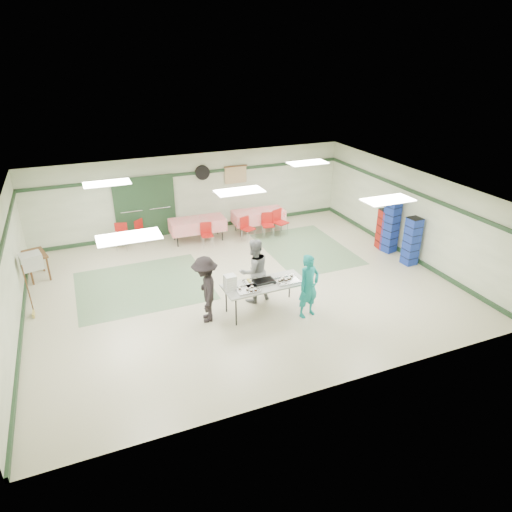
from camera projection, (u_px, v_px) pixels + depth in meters
name	position (u px, v px, depth m)	size (l,w,h in m)	color
floor	(241.00, 285.00, 12.55)	(11.00, 11.00, 0.00)	#BEB999
ceiling	(239.00, 190.00, 11.40)	(11.00, 11.00, 0.00)	white
wall_back	(195.00, 193.00, 15.74)	(11.00, 11.00, 0.00)	silver
wall_front	(328.00, 330.00, 8.20)	(11.00, 11.00, 0.00)	silver
wall_left	(8.00, 277.00, 10.08)	(9.00, 9.00, 0.00)	silver
wall_right	(409.00, 213.00, 13.87)	(9.00, 9.00, 0.00)	silver
trim_back	(194.00, 173.00, 15.42)	(11.00, 0.06, 0.10)	#1F3921
baseboard_back	(197.00, 228.00, 16.27)	(11.00, 0.06, 0.12)	#1F3921
trim_left	(2.00, 248.00, 9.79)	(9.00, 0.06, 0.10)	#1F3921
baseboard_left	(22.00, 326.00, 10.63)	(9.00, 0.06, 0.12)	#1F3921
trim_right	(412.00, 191.00, 13.56)	(9.00, 0.06, 0.10)	#1F3921
baseboard_right	(403.00, 252.00, 14.40)	(9.00, 0.06, 0.12)	#1F3921
green_patch_a	(143.00, 285.00, 12.52)	(3.50, 3.00, 0.01)	gray
green_patch_b	(305.00, 249.00, 14.77)	(2.50, 3.50, 0.01)	gray
double_door_left	(131.00, 210.00, 15.06)	(0.90, 0.06, 2.10)	gray
double_door_right	(160.00, 206.00, 15.39)	(0.90, 0.06, 2.10)	gray
door_frame	(145.00, 208.00, 15.21)	(2.00, 0.03, 2.15)	#1F3921
wall_fan	(202.00, 173.00, 15.50)	(0.50, 0.50, 0.10)	black
scroll_banner	(236.00, 175.00, 16.00)	(0.80, 0.02, 0.60)	tan
serving_table	(264.00, 285.00, 11.05)	(2.05, 0.88, 0.76)	#AFAFAA
sheet_tray_right	(287.00, 281.00, 11.13)	(0.56, 0.42, 0.02)	silver
sheet_tray_mid	(258.00, 283.00, 11.04)	(0.64, 0.48, 0.02)	silver
sheet_tray_left	(248.00, 290.00, 10.72)	(0.54, 0.41, 0.02)	silver
baking_pan	(264.00, 282.00, 11.04)	(0.51, 0.32, 0.08)	black
foam_box_stack	(230.00, 282.00, 10.72)	(0.26, 0.24, 0.36)	white
volunteer_teal	(309.00, 286.00, 10.83)	(0.58, 0.38, 1.60)	teal
volunteer_grey	(254.00, 271.00, 11.47)	(0.82, 0.64, 1.69)	gray
volunteer_dark	(206.00, 290.00, 10.64)	(1.06, 0.61, 1.65)	black
dining_table_a	(258.00, 216.00, 15.93)	(1.82, 0.86, 0.77)	red
dining_table_b	(198.00, 224.00, 15.17)	(1.84, 0.87, 0.77)	red
chair_a	(268.00, 222.00, 15.51)	(0.47, 0.47, 0.84)	#AC0D17
chair_b	(246.00, 226.00, 15.24)	(0.49, 0.49, 0.81)	#AC0D17
chair_c	(279.00, 220.00, 15.64)	(0.54, 0.54, 0.90)	#AC0D17
chair_d	(207.00, 232.00, 14.77)	(0.41, 0.41, 0.80)	#AC0D17
chair_loose_a	(141.00, 229.00, 14.97)	(0.54, 0.54, 0.82)	#AC0D17
chair_loose_b	(121.00, 233.00, 14.58)	(0.48, 0.48, 0.85)	#AC0D17
crate_stack_blue_a	(391.00, 226.00, 14.23)	(0.39, 0.39, 1.75)	#193698
crate_stack_red	(385.00, 229.00, 14.55)	(0.40, 0.40, 1.31)	maroon
crate_stack_blue_b	(412.00, 241.00, 13.45)	(0.38, 0.38, 1.47)	#193698
printer_table	(35.00, 257.00, 12.69)	(0.76, 0.98, 0.74)	brown
office_printer	(31.00, 261.00, 11.73)	(0.51, 0.45, 0.40)	#BCBBB7
broom	(28.00, 289.00, 10.86)	(0.03, 0.03, 1.38)	brown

